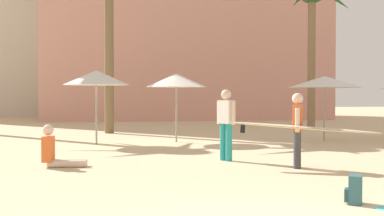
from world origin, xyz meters
The scene contains 8 objects.
hotel_pink centered at (3.61, 31.20, 6.23)m, with size 18.50×10.06×12.46m, color #DB9989.
cafe_umbrella_0 centered at (5.70, 11.89, 2.04)m, with size 2.54×2.54×2.24m.
cafe_umbrella_1 centered at (0.57, 12.22, 2.09)m, with size 2.02×2.02×2.32m.
cafe_umbrella_4 centered at (-2.07, 11.81, 2.14)m, with size 2.12×2.12×2.38m.
backpack centered at (1.79, 2.09, 0.20)m, with size 0.34×0.35×0.42m.
person_near_left centered at (2.33, 5.59, 0.90)m, with size 3.05×1.66×1.63m.
person_mid_center centered at (1.09, 7.21, 0.94)m, with size 0.39×0.57×1.72m.
person_far_left centered at (-2.86, 6.76, 0.33)m, with size 0.98×0.47×0.94m.
Camera 1 is at (-1.79, -4.83, 1.58)m, focal length 47.96 mm.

